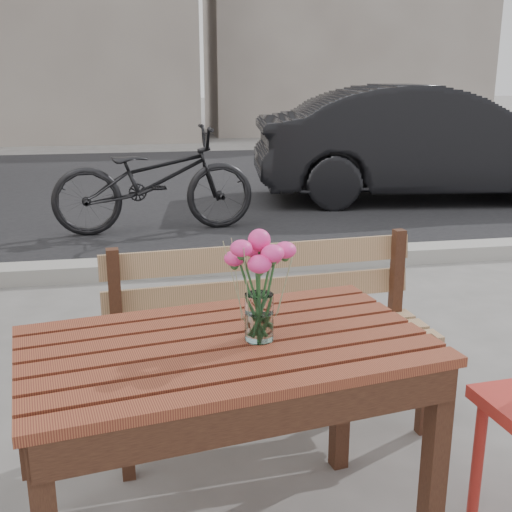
{
  "coord_description": "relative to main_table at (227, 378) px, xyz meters",
  "views": [
    {
      "loc": [
        -0.42,
        -1.73,
        1.48
      ],
      "look_at": [
        -0.09,
        0.03,
        0.97
      ],
      "focal_mm": 45.0,
      "sensor_mm": 36.0,
      "label": 1
    }
  ],
  "objects": [
    {
      "name": "street",
      "position": [
        0.19,
        5.08,
        -0.58
      ],
      "size": [
        30.0,
        8.12,
        0.12
      ],
      "color": "black",
      "rests_on": "ground"
    },
    {
      "name": "main_table",
      "position": [
        0.0,
        0.0,
        0.0
      ],
      "size": [
        1.28,
        0.87,
        0.73
      ],
      "rotation": [
        0.0,
        0.0,
        0.17
      ],
      "color": "#561F16",
      "rests_on": "ground"
    },
    {
      "name": "main_bench",
      "position": [
        0.27,
        0.73,
        -0.1
      ],
      "size": [
        1.38,
        0.5,
        0.84
      ],
      "rotation": [
        0.0,
        0.0,
        0.08
      ],
      "color": "olive",
      "rests_on": "ground"
    },
    {
      "name": "main_vase",
      "position": [
        0.09,
        -0.01,
        0.33
      ],
      "size": [
        0.18,
        0.18,
        0.33
      ],
      "color": "white",
      "rests_on": "main_table"
    },
    {
      "name": "parked_car",
      "position": [
        3.21,
        5.52,
        0.07
      ],
      "size": [
        4.25,
        1.92,
        1.35
      ],
      "primitive_type": "imported",
      "rotation": [
        0.0,
        0.0,
        1.45
      ],
      "color": "black",
      "rests_on": "ground"
    },
    {
      "name": "bicycle",
      "position": [
        -0.08,
        4.43,
        -0.11
      ],
      "size": [
        1.95,
        0.81,
        1.0
      ],
      "primitive_type": "imported",
      "rotation": [
        0.0,
        0.0,
        1.64
      ],
      "color": "black",
      "rests_on": "ground"
    }
  ]
}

